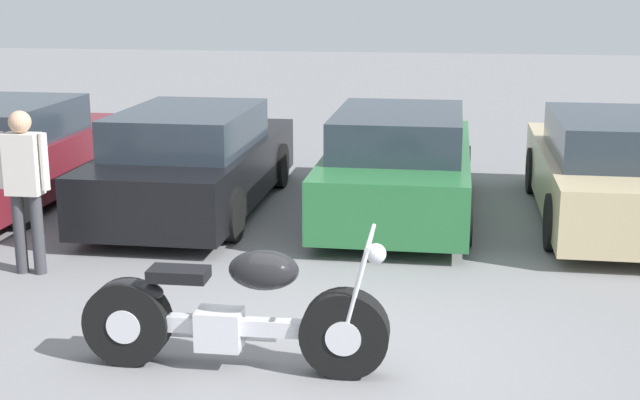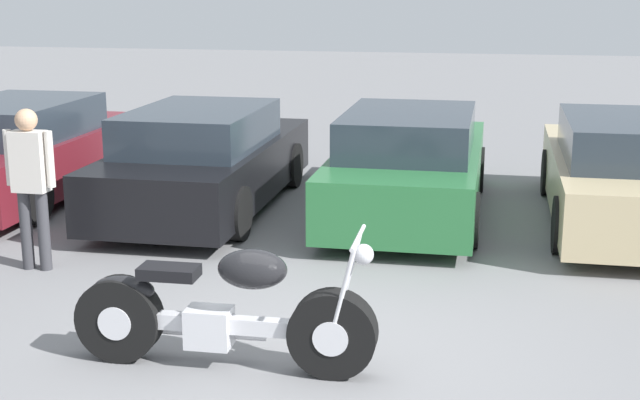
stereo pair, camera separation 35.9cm
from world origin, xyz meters
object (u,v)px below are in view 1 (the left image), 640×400
(motorcycle, at_px, (232,314))
(parked_car_black, at_px, (194,162))
(parked_car_maroon, at_px, (10,153))
(parked_car_champagne, at_px, (614,171))
(parked_car_green, at_px, (399,164))
(person_standing, at_px, (24,179))

(motorcycle, distance_m, parked_car_black, 4.87)
(parked_car_maroon, xyz_separation_m, parked_car_champagne, (7.69, 0.03, 0.00))
(parked_car_green, bearing_deg, motorcycle, -100.89)
(motorcycle, bearing_deg, person_standing, 143.34)
(parked_car_maroon, height_order, parked_car_champagne, same)
(motorcycle, distance_m, parked_car_champagne, 5.92)
(parked_car_black, relative_size, parked_car_champagne, 1.00)
(parked_car_green, relative_size, parked_car_champagne, 1.00)
(parked_car_black, xyz_separation_m, parked_car_champagne, (5.13, 0.20, 0.00))
(motorcycle, height_order, parked_car_green, parked_car_green)
(motorcycle, relative_size, parked_car_green, 0.53)
(motorcycle, bearing_deg, parked_car_champagne, 53.90)
(parked_car_black, bearing_deg, person_standing, -108.54)
(parked_car_green, xyz_separation_m, person_standing, (-3.47, -2.91, 0.34))
(parked_car_maroon, bearing_deg, parked_car_green, 0.51)
(parked_car_maroon, bearing_deg, motorcycle, -48.54)
(person_standing, bearing_deg, parked_car_maroon, 120.10)
(motorcycle, height_order, parked_car_black, parked_car_black)
(parked_car_black, height_order, parked_car_champagne, same)
(parked_car_black, bearing_deg, motorcycle, -70.31)
(motorcycle, bearing_deg, parked_car_green, 79.11)
(motorcycle, xyz_separation_m, parked_car_champagne, (3.49, 4.78, 0.19))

